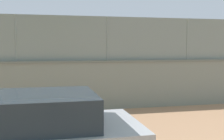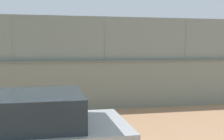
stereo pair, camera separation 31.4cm
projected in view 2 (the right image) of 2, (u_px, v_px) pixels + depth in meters
name	position (u px, v px, depth m)	size (l,w,h in m)	color
ground_plane	(82.00, 81.00, 19.77)	(260.00, 260.00, 0.00)	tan
perimeter_wall	(105.00, 84.00, 10.80)	(33.25, 1.20, 1.84)	gray
fence_panel_on_wall	(105.00, 38.00, 10.66)	(32.65, 0.87, 1.63)	gray
player_crossing_court	(110.00, 66.00, 20.79)	(0.76, 1.27, 1.70)	#591919
player_near_wall_returning	(111.00, 71.00, 15.96)	(0.76, 1.06, 1.69)	#B2B2B2
sports_ball	(125.00, 69.00, 19.86)	(0.23, 0.23, 0.23)	white
courtside_bench	(12.00, 95.00, 11.26)	(1.61, 0.42, 0.87)	gray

